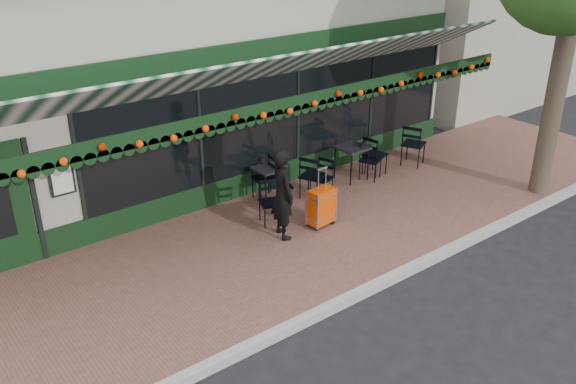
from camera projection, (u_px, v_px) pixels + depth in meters
ground at (381, 283)px, 10.09m from camera, size 80.00×80.00×0.00m
sidewalk at (305, 233)px, 11.49m from camera, size 18.00×4.00×0.15m
curb at (385, 281)px, 10.00m from camera, size 18.00×0.16×0.15m
restaurant_building at (153, 62)px, 14.75m from camera, size 12.00×9.60×4.50m
neighbor_building_right at (478, 8)px, 22.06m from camera, size 12.00×8.00×4.80m
woman at (283, 194)px, 10.91m from camera, size 0.55×0.70×1.70m
suitcase at (321, 207)px, 11.46m from camera, size 0.54×0.34×1.18m
cafe_table_a at (352, 150)px, 13.36m from camera, size 0.62×0.62×0.77m
cafe_table_b at (268, 171)px, 12.47m from camera, size 0.56×0.56×0.69m
chair_a_left at (322, 179)px, 12.62m from camera, size 0.52×0.52×0.81m
chair_a_right at (375, 155)px, 13.71m from camera, size 0.51×0.51×0.92m
chair_a_front at (371, 160)px, 13.47m from camera, size 0.58×0.58×0.88m
chair_a_extra at (414, 144)px, 14.22m from camera, size 0.66×0.66×1.00m
chair_b_left at (265, 179)px, 12.51m from camera, size 0.52×0.52×0.91m
chair_b_right at (313, 176)px, 12.56m from camera, size 0.63×0.63×0.96m
chair_b_front at (271, 203)px, 11.54m from camera, size 0.54×0.54×0.85m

